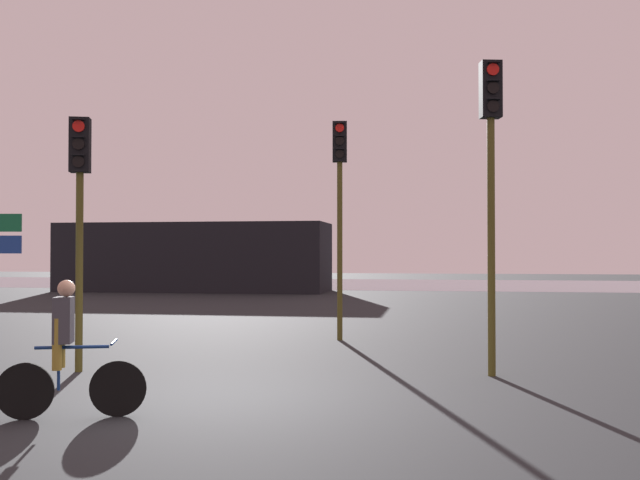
# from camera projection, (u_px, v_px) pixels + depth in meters

# --- Properties ---
(ground_plane) EXTENTS (120.00, 120.00, 0.00)m
(ground_plane) POSITION_uv_depth(u_px,v_px,m) (221.00, 400.00, 9.38)
(ground_plane) COLOR black
(water_strip) EXTENTS (80.00, 16.00, 0.01)m
(water_strip) POSITION_uv_depth(u_px,v_px,m) (392.00, 284.00, 44.72)
(water_strip) COLOR slate
(water_strip) RESTS_ON ground
(distant_building) EXTENTS (13.65, 4.00, 3.47)m
(distant_building) POSITION_uv_depth(u_px,v_px,m) (195.00, 257.00, 36.42)
(distant_building) COLOR black
(distant_building) RESTS_ON ground
(traffic_light_near_right) EXTENTS (0.36, 0.38, 4.98)m
(traffic_light_near_right) POSITION_uv_depth(u_px,v_px,m) (491.00, 159.00, 11.27)
(traffic_light_near_right) COLOR #4C4719
(traffic_light_near_right) RESTS_ON ground
(traffic_light_near_left) EXTENTS (0.38, 0.40, 4.16)m
(traffic_light_near_left) POSITION_uv_depth(u_px,v_px,m) (80.00, 194.00, 11.66)
(traffic_light_near_left) COLOR #4C4719
(traffic_light_near_left) RESTS_ON ground
(traffic_light_center) EXTENTS (0.35, 0.37, 4.88)m
(traffic_light_center) POSITION_uv_depth(u_px,v_px,m) (340.00, 189.00, 15.90)
(traffic_light_center) COLOR #4C4719
(traffic_light_center) RESTS_ON ground
(cyclist) EXTENTS (1.64, 0.66, 1.62)m
(cyclist) POSITION_uv_depth(u_px,v_px,m) (66.00, 348.00, 8.34)
(cyclist) COLOR black
(cyclist) RESTS_ON ground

